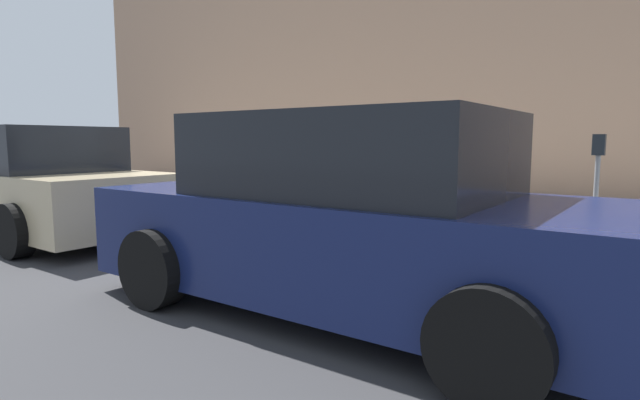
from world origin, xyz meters
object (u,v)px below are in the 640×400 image
object	(u,v)px
suitcase_silver_2	(417,209)
suitcase_navy_3	(386,203)
suitcase_maroon_0	(489,222)
parking_meter	(597,176)
suitcase_black_4	(350,207)
bollard_post	(221,192)
fire_hydrant	(259,190)
suitcase_red_6	(297,197)
parked_car_navy_0	(353,220)
suitcase_olive_1	(455,215)
suitcase_teal_5	(324,203)
parked_car_beige_1	(33,184)

from	to	relation	value
suitcase_silver_2	suitcase_navy_3	world-z (taller)	suitcase_navy_3
suitcase_maroon_0	parking_meter	world-z (taller)	parking_meter
suitcase_black_4	bollard_post	size ratio (longest dim) A/B	0.90
suitcase_navy_3	suitcase_black_4	size ratio (longest dim) A/B	1.58
fire_hydrant	parking_meter	bearing A→B (deg)	-176.95
suitcase_red_6	parked_car_navy_0	world-z (taller)	parked_car_navy_0
suitcase_olive_1	suitcase_navy_3	size ratio (longest dim) A/B	0.84
suitcase_maroon_0	suitcase_teal_5	world-z (taller)	suitcase_teal_5
fire_hydrant	parked_car_beige_1	size ratio (longest dim) A/B	0.17
suitcase_black_4	parked_car_navy_0	bearing A→B (deg)	124.18
suitcase_red_6	bollard_post	xyz separation A→B (m)	(1.49, 0.19, -0.00)
suitcase_teal_5	parking_meter	bearing A→B (deg)	-175.67
parking_meter	parked_car_navy_0	distance (m)	3.03
suitcase_black_4	bollard_post	xyz separation A→B (m)	(2.50, 0.10, 0.06)
suitcase_black_4	parking_meter	bearing A→B (deg)	-174.11
bollard_post	suitcase_red_6	bearing A→B (deg)	-172.79
suitcase_olive_1	suitcase_black_4	xyz separation A→B (m)	(1.45, 0.12, -0.02)
bollard_post	parking_meter	xyz separation A→B (m)	(-5.43, -0.40, 0.47)
suitcase_black_4	suitcase_teal_5	size ratio (longest dim) A/B	0.69
suitcase_navy_3	fire_hydrant	bearing A→B (deg)	2.00
suitcase_maroon_0	suitcase_black_4	size ratio (longest dim) A/B	1.16
suitcase_teal_5	suitcase_olive_1	bearing A→B (deg)	-177.73
parked_car_navy_0	suitcase_navy_3	bearing A→B (deg)	-65.56
suitcase_teal_5	suitcase_black_4	bearing A→B (deg)	174.82
suitcase_red_6	parked_car_navy_0	distance (m)	3.69
suitcase_navy_3	suitcase_olive_1	bearing A→B (deg)	179.38
suitcase_silver_2	suitcase_black_4	xyz separation A→B (m)	(1.00, 0.01, -0.06)
suitcase_silver_2	suitcase_red_6	distance (m)	2.02
suitcase_olive_1	parked_car_beige_1	world-z (taller)	parked_car_beige_1
suitcase_red_6	parking_meter	distance (m)	3.98
bollard_post	suitcase_navy_3	bearing A→B (deg)	-175.63
suitcase_teal_5	parked_car_navy_0	xyz separation A→B (m)	(-2.14, 2.48, 0.27)
suitcase_maroon_0	parking_meter	distance (m)	1.22
fire_hydrant	parked_car_navy_0	world-z (taller)	parked_car_navy_0
suitcase_silver_2	parking_meter	xyz separation A→B (m)	(-1.93, -0.30, 0.47)
suitcase_black_4	bollard_post	world-z (taller)	bollard_post
parked_car_beige_1	suitcase_olive_1	bearing A→B (deg)	-154.33
suitcase_red_6	bollard_post	size ratio (longest dim) A/B	1.34
suitcase_maroon_0	suitcase_navy_3	distance (m)	1.38
suitcase_teal_5	bollard_post	world-z (taller)	suitcase_teal_5
suitcase_olive_1	bollard_post	bearing A→B (deg)	3.16
bollard_post	parked_car_beige_1	distance (m)	2.72
suitcase_maroon_0	suitcase_teal_5	size ratio (longest dim) A/B	0.80
suitcase_navy_3	suitcase_red_6	world-z (taller)	suitcase_navy_3
suitcase_olive_1	parked_car_beige_1	bearing A→B (deg)	25.67
suitcase_teal_5	suitcase_red_6	bearing A→B (deg)	-4.97
suitcase_teal_5	suitcase_red_6	world-z (taller)	suitcase_red_6
suitcase_olive_1	suitcase_teal_5	size ratio (longest dim) A/B	0.91
suitcase_teal_5	parked_car_beige_1	distance (m)	4.21
suitcase_silver_2	parked_car_beige_1	bearing A→B (deg)	26.65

